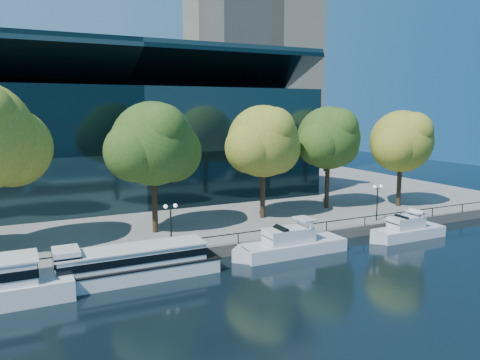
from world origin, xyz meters
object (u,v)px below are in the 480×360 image
tree_4 (330,139)px  lamp_1 (171,216)px  tour_boat (121,264)px  tree_3 (265,143)px  tree_5 (403,143)px  lamp_2 (378,194)px  cruiser_near (289,244)px  cruiser_far (406,230)px  tree_2 (155,146)px

tree_4 → lamp_1: bearing=-161.0°
tour_boat → tree_3: (18.32, 10.04, 8.24)m
tree_5 → lamp_2: 10.85m
tour_boat → cruiser_near: size_ratio=1.44×
tour_boat → tree_3: bearing=28.7°
tour_boat → tree_4: size_ratio=1.28×
tour_boat → lamp_1: size_ratio=4.02×
tree_3 → lamp_2: tree_3 is taller
cruiser_near → lamp_2: lamp_2 is taller
cruiser_near → lamp_1: (-10.15, 3.54, 2.96)m
cruiser_far → tree_4: size_ratio=0.72×
tree_3 → lamp_2: 13.73m
tour_boat → tree_4: bearing=21.8°
tree_3 → tree_5: size_ratio=1.05×
cruiser_near → tree_4: (12.87, 11.49, 8.58)m
tree_3 → lamp_2: (10.58, -6.74, -5.57)m
tree_5 → lamp_1: 32.78m
tour_boat → cruiser_far: size_ratio=1.79×
tour_boat → lamp_1: lamp_1 is taller
tour_boat → tree_2: size_ratio=1.24×
lamp_1 → lamp_2: same height
tree_2 → tree_5: bearing=-2.0°
tree_5 → lamp_1: (-32.02, -4.88, -5.09)m
tour_boat → cruiser_near: bearing=-0.9°
cruiser_near → tree_2: size_ratio=0.86×
tree_3 → tree_4: (9.84, 1.21, 0.04)m
tree_4 → tour_boat: bearing=-158.2°
tour_boat → tree_4: tree_4 is taller
tree_5 → lamp_2: (-8.24, -4.88, -5.09)m
tree_4 → lamp_2: 9.76m
lamp_2 → cruiser_far: bearing=-88.6°
tree_4 → cruiser_near: bearing=-138.3°
cruiser_far → lamp_2: 5.24m
cruiser_far → tree_2: size_ratio=0.69×
cruiser_near → tree_5: 24.77m
tree_3 → lamp_1: size_ratio=3.16×
tree_2 → tree_3: size_ratio=1.03×
tree_2 → lamp_1: tree_2 is taller
cruiser_far → tree_2: (-23.44, 10.25, 8.81)m
lamp_2 → cruiser_near: bearing=-165.4°
lamp_1 → lamp_2: bearing=0.0°
tree_4 → tree_5: tree_4 is taller
cruiser_near → tree_3: size_ratio=0.89×
tree_3 → tree_5: bearing=-5.6°
tree_2 → cruiser_near: bearing=-44.4°
tree_5 → tour_boat: bearing=-167.6°
cruiser_far → tree_5: bearing=48.4°
lamp_1 → tour_boat: bearing=-147.3°
cruiser_near → cruiser_far: (13.73, -0.74, -0.08)m
lamp_1 → lamp_2: (23.77, 0.00, 0.00)m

